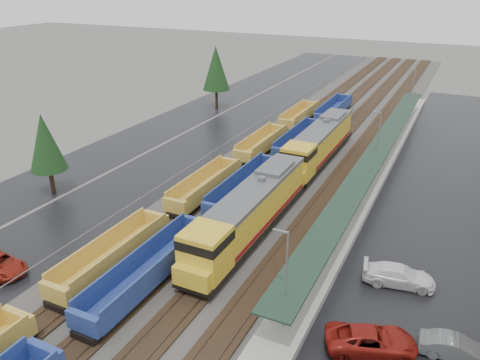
{
  "coord_description": "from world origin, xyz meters",
  "views": [
    {
      "loc": [
        17.73,
        -3.52,
        22.32
      ],
      "look_at": [
        -2.57,
        37.97,
        2.0
      ],
      "focal_mm": 35.0,
      "sensor_mm": 36.0,
      "label": 1
    }
  ],
  "objects_px": {
    "well_string_yellow": "(166,216)",
    "parked_car_east_c": "(399,276)",
    "locomotive_trail": "(318,144)",
    "locomotive_lead": "(248,213)",
    "parked_car_east_b": "(371,340)",
    "well_string_blue": "(206,222)",
    "parked_car_east_e": "(456,349)"
  },
  "relations": [
    {
      "from": "locomotive_lead",
      "to": "locomotive_trail",
      "type": "height_order",
      "value": "same"
    },
    {
      "from": "locomotive_lead",
      "to": "parked_car_east_b",
      "type": "bearing_deg",
      "value": -35.3
    },
    {
      "from": "locomotive_trail",
      "to": "well_string_blue",
      "type": "distance_m",
      "value": 22.19
    },
    {
      "from": "parked_car_east_b",
      "to": "parked_car_east_c",
      "type": "bearing_deg",
      "value": -25.05
    },
    {
      "from": "well_string_yellow",
      "to": "parked_car_east_b",
      "type": "distance_m",
      "value": 22.43
    },
    {
      "from": "locomotive_lead",
      "to": "locomotive_trail",
      "type": "distance_m",
      "value": 21.0
    },
    {
      "from": "locomotive_lead",
      "to": "well_string_yellow",
      "type": "relative_size",
      "value": 0.24
    },
    {
      "from": "locomotive_lead",
      "to": "well_string_blue",
      "type": "xyz_separation_m",
      "value": [
        -4.0,
        -0.78,
        -1.41
      ]
    },
    {
      "from": "well_string_yellow",
      "to": "parked_car_east_b",
      "type": "bearing_deg",
      "value": -20.16
    },
    {
      "from": "well_string_yellow",
      "to": "parked_car_east_c",
      "type": "bearing_deg",
      "value": 1.01
    },
    {
      "from": "well_string_blue",
      "to": "parked_car_east_b",
      "type": "distance_m",
      "value": 19.04
    },
    {
      "from": "well_string_yellow",
      "to": "parked_car_east_c",
      "type": "height_order",
      "value": "well_string_yellow"
    },
    {
      "from": "parked_car_east_b",
      "to": "parked_car_east_e",
      "type": "xyz_separation_m",
      "value": [
        4.96,
        1.74,
        -0.08
      ]
    },
    {
      "from": "locomotive_trail",
      "to": "well_string_yellow",
      "type": "bearing_deg",
      "value": -109.56
    },
    {
      "from": "well_string_yellow",
      "to": "parked_car_east_b",
      "type": "xyz_separation_m",
      "value": [
        21.05,
        -7.73,
        -0.35
      ]
    },
    {
      "from": "locomotive_lead",
      "to": "well_string_blue",
      "type": "distance_m",
      "value": 4.31
    },
    {
      "from": "locomotive_trail",
      "to": "well_string_blue",
      "type": "xyz_separation_m",
      "value": [
        -4.0,
        -21.78,
        -1.41
      ]
    },
    {
      "from": "well_string_yellow",
      "to": "locomotive_trail",
      "type": "bearing_deg",
      "value": 70.44
    },
    {
      "from": "parked_car_east_b",
      "to": "parked_car_east_c",
      "type": "xyz_separation_m",
      "value": [
        0.47,
        8.11,
        -0.01
      ]
    },
    {
      "from": "parked_car_east_b",
      "to": "locomotive_lead",
      "type": "bearing_deg",
      "value": 33.0
    },
    {
      "from": "locomotive_trail",
      "to": "parked_car_east_e",
      "type": "height_order",
      "value": "locomotive_trail"
    },
    {
      "from": "parked_car_east_e",
      "to": "locomotive_trail",
      "type": "bearing_deg",
      "value": 26.71
    },
    {
      "from": "locomotive_lead",
      "to": "parked_car_east_e",
      "type": "bearing_deg",
      "value": -22.61
    },
    {
      "from": "locomotive_trail",
      "to": "parked_car_east_b",
      "type": "relative_size",
      "value": 3.72
    },
    {
      "from": "well_string_blue",
      "to": "parked_car_east_e",
      "type": "relative_size",
      "value": 23.11
    },
    {
      "from": "well_string_blue",
      "to": "parked_car_east_b",
      "type": "bearing_deg",
      "value": -26.4
    },
    {
      "from": "locomotive_trail",
      "to": "locomotive_lead",
      "type": "bearing_deg",
      "value": -90.0
    },
    {
      "from": "well_string_yellow",
      "to": "parked_car_east_e",
      "type": "height_order",
      "value": "well_string_yellow"
    },
    {
      "from": "locomotive_lead",
      "to": "parked_car_east_e",
      "type": "height_order",
      "value": "locomotive_lead"
    },
    {
      "from": "locomotive_trail",
      "to": "well_string_blue",
      "type": "height_order",
      "value": "locomotive_trail"
    },
    {
      "from": "well_string_yellow",
      "to": "well_string_blue",
      "type": "xyz_separation_m",
      "value": [
        4.0,
        0.73,
        0.02
      ]
    },
    {
      "from": "locomotive_trail",
      "to": "parked_car_east_c",
      "type": "relative_size",
      "value": 3.96
    }
  ]
}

